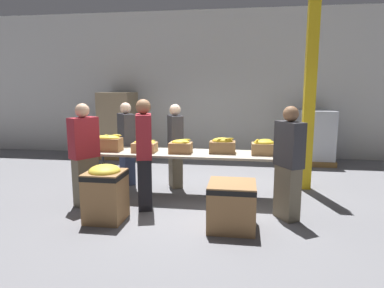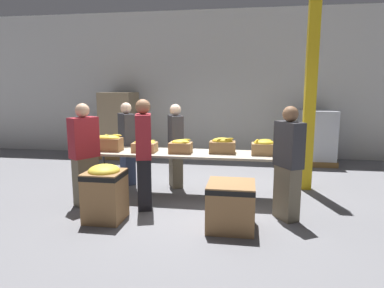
# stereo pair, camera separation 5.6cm
# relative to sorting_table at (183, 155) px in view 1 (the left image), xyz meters

# --- Properties ---
(ground_plane) EXTENTS (30.00, 30.00, 0.00)m
(ground_plane) POSITION_rel_sorting_table_xyz_m (0.00, 0.00, -0.76)
(ground_plane) COLOR slate
(wall_back) EXTENTS (16.00, 0.08, 4.00)m
(wall_back) POSITION_rel_sorting_table_xyz_m (0.00, 3.83, 1.24)
(wall_back) COLOR silver
(wall_back) RESTS_ON ground_plane
(sorting_table) EXTENTS (3.40, 0.77, 0.81)m
(sorting_table) POSITION_rel_sorting_table_xyz_m (0.00, 0.00, 0.00)
(sorting_table) COLOR #B2A893
(sorting_table) RESTS_ON ground_plane
(banana_box_0) EXTENTS (0.46, 0.27, 0.30)m
(banana_box_0) POSITION_rel_sorting_table_xyz_m (-1.35, -0.06, 0.19)
(banana_box_0) COLOR olive
(banana_box_0) RESTS_ON sorting_table
(banana_box_1) EXTENTS (0.41, 0.31, 0.23)m
(banana_box_1) POSITION_rel_sorting_table_xyz_m (-0.68, -0.06, 0.15)
(banana_box_1) COLOR tan
(banana_box_1) RESTS_ON sorting_table
(banana_box_2) EXTENTS (0.39, 0.28, 0.24)m
(banana_box_2) POSITION_rel_sorting_table_xyz_m (-0.04, -0.06, 0.16)
(banana_box_2) COLOR olive
(banana_box_2) RESTS_ON sorting_table
(banana_box_3) EXTENTS (0.44, 0.27, 0.28)m
(banana_box_3) POSITION_rel_sorting_table_xyz_m (0.68, 0.04, 0.18)
(banana_box_3) COLOR olive
(banana_box_3) RESTS_ON sorting_table
(banana_box_4) EXTENTS (0.42, 0.29, 0.27)m
(banana_box_4) POSITION_rel_sorting_table_xyz_m (1.39, 0.01, 0.18)
(banana_box_4) COLOR #A37A4C
(banana_box_4) RESTS_ON sorting_table
(volunteer_0) EXTENTS (0.45, 0.48, 1.64)m
(volunteer_0) POSITION_rel_sorting_table_xyz_m (-1.27, 0.65, 0.05)
(volunteer_0) COLOR #2D3856
(volunteer_0) RESTS_ON ground_plane
(volunteer_1) EXTENTS (0.43, 0.50, 1.69)m
(volunteer_1) POSITION_rel_sorting_table_xyz_m (-1.52, -0.66, 0.08)
(volunteer_1) COLOR #6B604C
(volunteer_1) RESTS_ON ground_plane
(volunteer_2) EXTENTS (0.36, 0.52, 1.76)m
(volunteer_2) POSITION_rel_sorting_table_xyz_m (-0.51, -0.66, 0.11)
(volunteer_2) COLOR black
(volunteer_2) RESTS_ON ground_plane
(volunteer_3) EXTENTS (0.38, 0.48, 1.62)m
(volunteer_3) POSITION_rel_sorting_table_xyz_m (-0.27, 0.61, 0.04)
(volunteer_3) COLOR #6B604C
(volunteer_3) RESTS_ON ground_plane
(volunteer_4) EXTENTS (0.43, 0.50, 1.68)m
(volunteer_4) POSITION_rel_sorting_table_xyz_m (1.70, -0.78, 0.07)
(volunteer_4) COLOR #6B604C
(volunteer_4) RESTS_ON ground_plane
(donation_bin_0) EXTENTS (0.54, 0.54, 0.84)m
(donation_bin_0) POSITION_rel_sorting_table_xyz_m (-0.93, -1.25, -0.32)
(donation_bin_0) COLOR olive
(donation_bin_0) RESTS_ON ground_plane
(donation_bin_1) EXTENTS (0.65, 0.65, 0.65)m
(donation_bin_1) POSITION_rel_sorting_table_xyz_m (0.90, -1.25, -0.41)
(donation_bin_1) COLOR olive
(donation_bin_1) RESTS_ON ground_plane
(support_pillar) EXTENTS (0.20, 0.20, 4.00)m
(support_pillar) POSITION_rel_sorting_table_xyz_m (2.23, 0.86, 1.24)
(support_pillar) COLOR gold
(support_pillar) RESTS_ON ground_plane
(pallet_stack_0) EXTENTS (0.91, 0.91, 1.36)m
(pallet_stack_0) POSITION_rel_sorting_table_xyz_m (2.84, 3.14, -0.09)
(pallet_stack_0) COLOR olive
(pallet_stack_0) RESTS_ON ground_plane
(pallet_stack_1) EXTENTS (0.96, 0.96, 1.79)m
(pallet_stack_1) POSITION_rel_sorting_table_xyz_m (-2.40, 3.19, 0.12)
(pallet_stack_1) COLOR olive
(pallet_stack_1) RESTS_ON ground_plane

